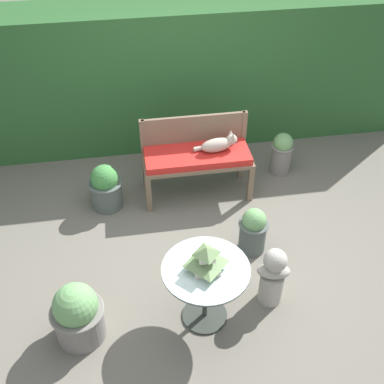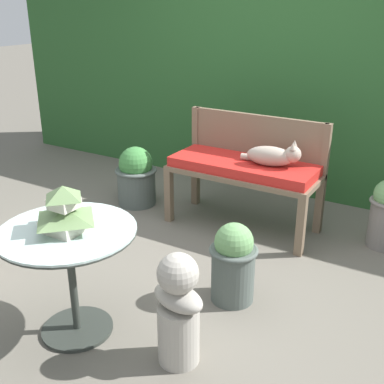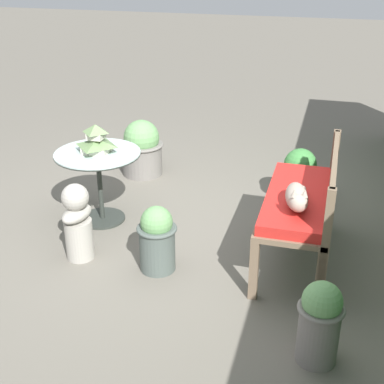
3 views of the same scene
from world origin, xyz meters
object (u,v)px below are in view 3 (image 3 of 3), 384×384
object	(u,v)px
potted_plant_bench_right	(157,239)
potted_plant_patio_mid	(299,177)
patio_table	(98,167)
potted_plant_hedge_corner	(320,321)
potted_plant_path_edge	(142,149)
garden_bench	(298,204)
garden_bust	(78,222)
cat	(297,197)
pagoda_birdhouse	(96,141)

from	to	relation	value
potted_plant_bench_right	potted_plant_patio_mid	xyz separation A→B (m)	(-1.45, 0.92, 0.00)
patio_table	potted_plant_hedge_corner	distance (m)	2.38
patio_table	potted_plant_path_edge	distance (m)	1.12
garden_bench	patio_table	size ratio (longest dim) A/B	1.64
potted_plant_patio_mid	patio_table	bearing A→B (deg)	-63.70
patio_table	potted_plant_bench_right	distance (m)	1.00
garden_bust	potted_plant_patio_mid	size ratio (longest dim) A/B	1.16
patio_table	garden_bust	bearing A→B (deg)	8.69
patio_table	garden_bust	world-z (taller)	patio_table
garden_bust	potted_plant_bench_right	size ratio (longest dim) A/B	1.21
cat	potted_plant_patio_mid	world-z (taller)	cat
garden_bench	potted_plant_hedge_corner	world-z (taller)	garden_bench
potted_plant_hedge_corner	potted_plant_patio_mid	size ratio (longest dim) A/B	0.99
cat	garden_bust	bearing A→B (deg)	-93.42
garden_bench	pagoda_birdhouse	size ratio (longest dim) A/B	4.31
garden_bench	potted_plant_path_edge	distance (m)	2.20
pagoda_birdhouse	potted_plant_path_edge	bearing A→B (deg)	-179.20
potted_plant_path_edge	potted_plant_patio_mid	world-z (taller)	potted_plant_path_edge
cat	potted_plant_hedge_corner	xyz separation A→B (m)	(0.84, 0.24, -0.38)
pagoda_birdhouse	garden_bust	bearing A→B (deg)	8.69
garden_bust	potted_plant_path_edge	world-z (taller)	garden_bust
garden_bench	garden_bust	world-z (taller)	garden_bust
pagoda_birdhouse	potted_plant_hedge_corner	bearing A→B (deg)	56.54
garden_bench	potted_plant_patio_mid	distance (m)	1.07
cat	potted_plant_bench_right	world-z (taller)	cat
potted_plant_hedge_corner	potted_plant_patio_mid	world-z (taller)	potted_plant_patio_mid
cat	potted_plant_patio_mid	xyz separation A→B (m)	(-1.29, -0.07, -0.39)
pagoda_birdhouse	potted_plant_path_edge	world-z (taller)	pagoda_birdhouse
potted_plant_hedge_corner	potted_plant_path_edge	xyz separation A→B (m)	(-2.40, -1.99, 0.00)
pagoda_birdhouse	potted_plant_path_edge	distance (m)	1.19
potted_plant_hedge_corner	potted_plant_bench_right	bearing A→B (deg)	-118.88
pagoda_birdhouse	potted_plant_path_edge	size ratio (longest dim) A/B	0.47
potted_plant_hedge_corner	potted_plant_bench_right	distance (m)	1.41
potted_plant_path_edge	garden_bench	bearing A→B (deg)	53.04
cat	potted_plant_bench_right	distance (m)	1.08
patio_table	garden_bust	size ratio (longest dim) A/B	1.17
garden_bust	potted_plant_hedge_corner	world-z (taller)	garden_bust
garden_bench	cat	size ratio (longest dim) A/B	2.47
cat	garden_bust	xyz separation A→B (m)	(0.17, -1.64, -0.34)
pagoda_birdhouse	garden_bench	bearing A→B (deg)	82.76
cat	garden_bust	world-z (taller)	cat
cat	patio_table	world-z (taller)	cat
garden_bench	pagoda_birdhouse	world-z (taller)	pagoda_birdhouse
patio_table	potted_plant_path_edge	world-z (taller)	patio_table
patio_table	potted_plant_bench_right	world-z (taller)	patio_table
patio_table	pagoda_birdhouse	bearing A→B (deg)	82.87
garden_bust	potted_plant_bench_right	distance (m)	0.65
pagoda_birdhouse	potted_plant_patio_mid	bearing A→B (deg)	116.30
cat	potted_plant_path_edge	size ratio (longest dim) A/B	0.82
cat	pagoda_birdhouse	distance (m)	1.80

